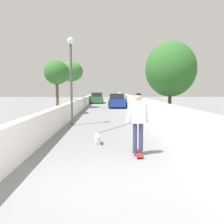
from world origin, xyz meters
TOP-DOWN VIEW (x-y plane):
  - ground_plane at (14.00, 0.00)m, footprint 80.00×80.00m
  - wall_left at (12.00, 2.39)m, footprint 48.00×0.30m
  - fence_right at (12.00, -2.39)m, footprint 48.00×0.30m
  - tree_right_near at (7.50, -3.53)m, footprint 2.70×2.70m
  - tree_left_mid at (13.00, 3.79)m, footprint 1.94×1.94m
  - tree_left_far at (19.00, 3.64)m, footprint 2.57×2.57m
  - lamp_post at (7.64, 1.84)m, footprint 0.36×0.36m
  - skateboard at (2.05, -0.98)m, footprint 0.81×0.23m
  - person_skateboarder at (2.05, -0.98)m, footprint 0.23×0.71m
  - dog at (3.43, 0.27)m, footprint 1.68×1.37m
  - car_near at (19.53, -1.24)m, footprint 3.82×1.80m
  - car_far at (27.72, 1.24)m, footprint 4.23×1.80m

SIDE VIEW (x-z plane):
  - ground_plane at x=14.00m, z-range 0.00..0.00m
  - skateboard at x=2.05m, z-range 0.03..0.11m
  - dog at x=3.43m, z-range -0.25..0.80m
  - wall_left at x=12.00m, z-range 0.00..1.11m
  - fence_right at x=12.00m, z-range 0.00..1.40m
  - car_near at x=19.53m, z-range -0.06..1.48m
  - car_far at x=27.72m, z-range -0.05..1.49m
  - person_skateboarder at x=2.05m, z-range 0.24..2.03m
  - tree_right_near at x=7.50m, z-range 0.79..5.31m
  - lamp_post at x=7.64m, z-range 0.83..5.56m
  - tree_left_mid at x=13.00m, z-range 1.15..5.37m
  - tree_left_far at x=19.00m, z-range 1.39..6.32m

